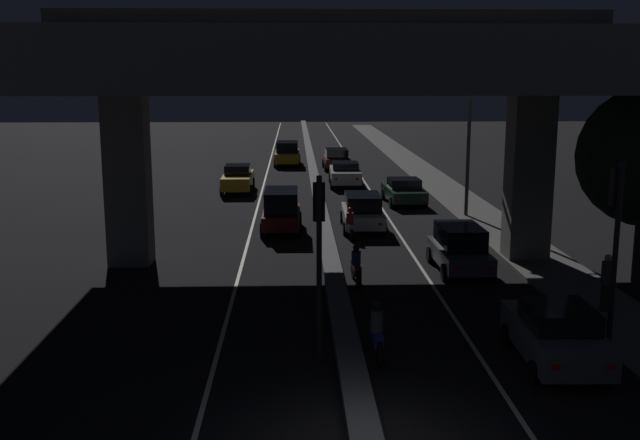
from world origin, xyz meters
TOP-DOWN VIEW (x-y plane):
  - lane_line_left_inner at (-3.34, 35.00)m, footprint 0.12×126.00m
  - lane_line_right_inner at (3.34, 35.00)m, footprint 0.12×126.00m
  - median_divider at (0.00, 35.00)m, footprint 0.66×126.00m
  - sidewalk_right at (7.96, 28.00)m, footprint 2.62×126.00m
  - elevated_overpass at (0.00, 14.65)m, footprint 20.46×12.85m
  - traffic_light_left_of_median at (-0.73, 5.08)m, footprint 0.30×0.49m
  - traffic_light_right_of_median at (6.74, 5.07)m, footprint 0.30×0.49m
  - street_lamp at (6.81, 23.32)m, footprint 2.72×0.32m
  - car_grey_lead at (5.06, 4.18)m, footprint 2.00×3.99m
  - car_grey_second at (4.64, 13.12)m, footprint 1.87×4.07m
  - car_white_third at (1.81, 20.82)m, footprint 1.99×4.26m
  - car_dark_green_fourth at (4.70, 27.57)m, footprint 2.18×4.34m
  - car_white_fifth at (1.91, 34.41)m, footprint 2.08×4.55m
  - car_dark_red_sixth at (1.82, 42.86)m, footprint 2.06×4.11m
  - car_dark_red_lead_oncoming at (-1.93, 20.37)m, footprint 1.86×3.96m
  - car_taxi_yellow_second_oncoming at (-4.79, 32.18)m, footprint 1.87×4.67m
  - car_taxi_yellow_third_oncoming at (-1.89, 45.69)m, footprint 2.07×4.78m
  - motorcycle_blue_filtering_near at (0.72, 4.74)m, footprint 0.32×1.94m
  - motorcycle_red_filtering_mid at (0.75, 11.50)m, footprint 0.34×2.01m
  - motorcycle_white_filtering_far at (1.07, 18.74)m, footprint 0.33×1.89m
  - pedestrian_on_sidewalk at (7.85, 7.89)m, footprint 0.34×0.34m

SIDE VIEW (x-z plane):
  - lane_line_left_inner at x=-3.34m, z-range 0.00..0.00m
  - lane_line_right_inner at x=3.34m, z-range 0.00..0.00m
  - sidewalk_right at x=7.96m, z-range 0.00..0.13m
  - median_divider at x=0.00m, z-range 0.00..0.32m
  - motorcycle_white_filtering_far at x=1.07m, z-range -0.10..1.27m
  - motorcycle_red_filtering_mid at x=0.75m, z-range -0.10..1.28m
  - motorcycle_blue_filtering_near at x=0.72m, z-range -0.11..1.36m
  - car_dark_green_fourth at x=4.70m, z-range 0.00..1.42m
  - car_grey_lead at x=5.06m, z-range 0.01..1.56m
  - car_white_fifth at x=1.91m, z-range 0.02..1.56m
  - car_dark_red_sixth at x=1.82m, z-range 0.04..1.59m
  - car_taxi_yellow_second_oncoming at x=-4.79m, z-range 0.00..1.63m
  - car_white_third at x=1.81m, z-range 0.03..1.64m
  - car_grey_second at x=4.64m, z-range 0.02..1.70m
  - car_taxi_yellow_third_oncoming at x=-1.89m, z-range 0.03..1.87m
  - car_dark_red_lead_oncoming at x=-1.93m, z-range 0.05..1.96m
  - pedestrian_on_sidewalk at x=7.85m, z-range 0.14..1.87m
  - traffic_light_left_of_median at x=-0.73m, z-range 0.85..5.46m
  - traffic_light_right_of_median at x=6.74m, z-range 0.90..5.83m
  - street_lamp at x=6.81m, z-range 0.77..8.58m
  - elevated_overpass at x=0.00m, z-range 2.59..11.93m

